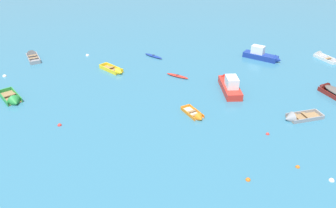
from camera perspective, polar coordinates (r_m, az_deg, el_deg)
The scene contains 18 objects.
rowboat_grey_far_left at distance 32.71m, azimuth 21.24°, elevation -2.26°, with size 4.00×2.27×1.26m.
motor_launch_red_near_camera at distance 36.43m, azimuth 10.54°, elevation 3.42°, with size 1.92×5.68×2.15m.
kayak_deep_blue_outer_right at distance 45.08m, azimuth -2.74°, elevation 8.41°, with size 2.69×2.33×0.29m.
rowboat_orange_near_left at distance 30.91m, azimuth 4.87°, elevation -2.12°, with size 2.32×3.03×0.98m.
rowboat_yellow_cluster_inner at distance 40.68m, azimuth -9.35°, elevation 5.75°, with size 3.53×3.40×1.08m.
rowboat_white_near_right at distance 49.58m, azimuth 24.96°, elevation 7.69°, with size 2.64×4.03×1.20m.
rowboat_maroon_outer_left at distance 39.12m, azimuth 26.67°, elevation 2.11°, with size 3.02×4.78×1.39m.
rowboat_green_far_right at distance 37.02m, azimuth -25.74°, elevation 0.58°, with size 3.57×3.93×1.33m.
rowboat_grey_cluster_outer at distance 48.67m, azimuth -22.93°, elevation 7.79°, with size 3.13×4.28×1.23m.
kayak_red_midfield_left at distance 38.99m, azimuth 1.48°, elevation 4.96°, with size 2.74×1.92×0.28m.
motor_launch_deep_blue_back_row_left at distance 45.91m, azimuth 16.10°, elevation 8.23°, with size 4.95×3.95×1.95m.
mooring_buoy_far_field at distance 31.31m, azimuth -18.65°, elevation -3.62°, with size 0.38×0.38×0.38m, color red.
mooring_buoy_trailing at distance 29.83m, azimuth 16.90°, elevation -5.07°, with size 0.31×0.31×0.31m, color red.
mooring_buoy_between_boats_right at distance 24.69m, azimuth 13.70°, elevation -12.81°, with size 0.37×0.37×0.37m, color orange.
mooring_buoy_outer_edge at distance 46.93m, azimuth -14.14°, elevation 8.22°, with size 0.48×0.48×0.48m, color silver.
mooring_buoy_between_boats_left at distance 43.81m, azimuth -26.92°, elevation 4.30°, with size 0.47×0.47×0.47m, color silver.
mooring_buoy_midfield at distance 26.91m, azimuth 21.63°, elevation -10.23°, with size 0.33×0.33×0.33m, color orange.
mooring_buoy_near_foreground at distance 26.69m, azimuth 26.61°, elevation -11.88°, with size 0.39×0.39×0.39m, color silver.
Camera 1 is at (-0.10, -7.51, 16.24)m, focal length 34.73 mm.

